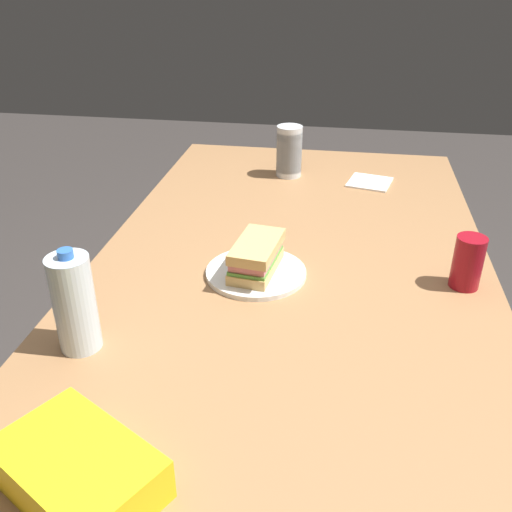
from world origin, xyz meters
The scene contains 9 objects.
ground_plane centered at (0.00, 0.00, 0.00)m, with size 8.00×8.00×0.00m, color #383330.
dining_table centered at (0.00, 0.00, 0.69)m, with size 1.85×0.96×0.77m.
paper_plate centered at (0.03, -0.07, 0.78)m, with size 0.23×0.23×0.01m, color white.
sandwich centered at (0.03, -0.07, 0.82)m, with size 0.19×0.12×0.08m.
soda_can_red centered at (0.00, 0.40, 0.83)m, with size 0.07×0.07×0.12m, color maroon.
chip_bag centered at (0.65, -0.22, 0.81)m, with size 0.23×0.15×0.07m, color yellow.
water_bottle_tall centered at (0.34, -0.36, 0.87)m, with size 0.08×0.08×0.21m.
plastic_cup_stack centered at (-0.64, -0.07, 0.86)m, with size 0.08×0.08×0.17m.
paper_napkin centered at (-0.61, 0.20, 0.77)m, with size 0.13×0.13×0.01m, color white.
Camera 1 is at (1.14, 0.11, 1.44)m, focal length 39.48 mm.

